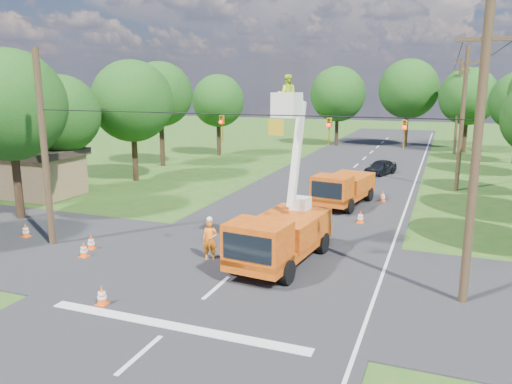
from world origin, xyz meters
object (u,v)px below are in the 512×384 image
at_px(second_truck, 343,188).
at_px(pole_left, 44,150).
at_px(tree_left_c, 61,114).
at_px(traffic_cone_6, 383,196).
at_px(tree_left_b, 10,105).
at_px(bucket_truck, 281,227).
at_px(pole_right_near, 476,157).
at_px(tree_far_b, 409,89).
at_px(traffic_cone_0, 102,295).
at_px(tree_left_f, 218,101).
at_px(traffic_cone_5, 26,230).
at_px(traffic_cone_3, 84,250).
at_px(shed, 37,172).
at_px(traffic_cone_4, 91,242).
at_px(pole_right_mid, 462,118).
at_px(tree_far_c, 468,97).
at_px(traffic_cone_2, 360,217).
at_px(ground_worker, 210,240).
at_px(tree_left_d, 132,101).
at_px(pole_right_far, 458,106).
at_px(traffic_cone_1, 298,230).
at_px(distant_car, 380,167).
at_px(tree_far_a, 338,94).
at_px(tree_left_e, 160,94).

height_order(second_truck, pole_left, pole_left).
bearing_deg(pole_left, tree_left_c, 127.87).
bearing_deg(traffic_cone_6, tree_left_b, -148.42).
relative_size(bucket_truck, pole_right_near, 0.78).
relative_size(bucket_truck, second_truck, 1.28).
xyz_separation_m(second_truck, tree_far_b, (1.16, 32.62, 5.67)).
distance_m(traffic_cone_0, tree_left_f, 36.99).
relative_size(traffic_cone_5, pole_right_near, 0.07).
bearing_deg(traffic_cone_3, traffic_cone_6, 54.65).
bearing_deg(shed, pole_left, -43.26).
bearing_deg(bucket_truck, traffic_cone_4, -165.46).
distance_m(pole_right_mid, tree_left_c, 27.32).
bearing_deg(tree_left_b, tree_far_c, 58.39).
xyz_separation_m(traffic_cone_2, tree_left_b, (-18.03, -5.81, 5.95)).
xyz_separation_m(ground_worker, tree_far_c, (11.08, 41.28, 5.17)).
height_order(tree_left_d, tree_far_c, tree_left_d).
height_order(traffic_cone_0, tree_left_f, tree_left_f).
distance_m(pole_right_far, tree_left_b, 43.58).
relative_size(traffic_cone_6, pole_left, 0.08).
relative_size(second_truck, pole_left, 0.68).
bearing_deg(shed, ground_worker, -23.90).
distance_m(traffic_cone_2, pole_left, 16.26).
relative_size(traffic_cone_1, tree_left_c, 0.09).
relative_size(distant_car, traffic_cone_5, 5.14).
bearing_deg(traffic_cone_4, pole_right_far, 68.51).
xyz_separation_m(traffic_cone_0, tree_left_f, (-11.74, 34.67, 5.33)).
bearing_deg(tree_left_d, bucket_truck, -39.94).
height_order(bucket_truck, shed, bucket_truck).
bearing_deg(second_truck, traffic_cone_4, -116.80).
bearing_deg(pole_left, second_truck, 47.50).
distance_m(traffic_cone_5, tree_left_d, 16.11).
height_order(ground_worker, tree_left_c, tree_left_c).
xyz_separation_m(tree_left_b, tree_left_c, (-2.00, 6.00, -0.87)).
xyz_separation_m(pole_right_mid, tree_left_c, (-25.00, -11.00, 0.33)).
xyz_separation_m(pole_right_far, tree_far_a, (-13.50, 3.00, 1.08)).
xyz_separation_m(traffic_cone_5, tree_far_b, (14.50, 44.63, 6.45)).
bearing_deg(pole_left, traffic_cone_3, -20.37).
distance_m(tree_left_b, tree_far_b, 45.50).
bearing_deg(traffic_cone_4, traffic_cone_2, 39.29).
relative_size(traffic_cone_5, tree_left_e, 0.08).
xyz_separation_m(pole_left, tree_left_c, (-7.00, 9.00, 0.94)).
relative_size(traffic_cone_0, tree_left_f, 0.08).
bearing_deg(shed, traffic_cone_1, -8.10).
bearing_deg(tree_left_b, pole_right_far, 58.13).
bearing_deg(tree_left_c, tree_far_c, 51.77).
height_order(traffic_cone_0, tree_far_c, tree_far_c).
xyz_separation_m(tree_left_c, tree_left_d, (1.50, 6.00, 0.69)).
relative_size(ground_worker, traffic_cone_6, 2.51).
distance_m(distant_car, tree_left_c, 25.03).
height_order(tree_left_b, tree_far_a, tree_far_a).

